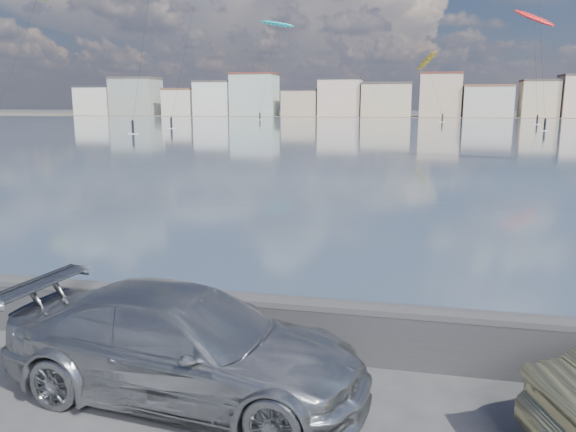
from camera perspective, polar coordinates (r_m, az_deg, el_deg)
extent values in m
plane|color=#333335|center=(8.21, -13.90, -20.56)|extent=(700.00, 700.00, 0.00)
cube|color=#2F3E55|center=(97.83, 10.76, 8.65)|extent=(500.00, 177.00, 0.00)
cube|color=#4C473D|center=(206.25, 11.83, 9.93)|extent=(500.00, 60.00, 0.00)
cube|color=#28282B|center=(10.22, -7.21, -10.85)|extent=(400.00, 0.35, 0.90)
cylinder|color=#28282B|center=(10.06, -7.27, -8.47)|extent=(400.00, 0.36, 0.36)
cube|color=silver|center=(224.10, -18.74, 10.95)|extent=(14.00, 11.00, 10.00)
cube|color=#2D2D33|center=(224.18, -18.83, 12.31)|extent=(14.28, 11.22, 0.60)
cube|color=gray|center=(216.55, -15.18, 11.56)|extent=(16.00, 12.00, 13.00)
cube|color=#4C423D|center=(216.72, -15.28, 13.35)|extent=(16.32, 12.24, 0.60)
cube|color=silver|center=(209.05, -10.82, 11.22)|extent=(11.00, 10.00, 9.00)
cube|color=brown|center=(209.11, -10.87, 12.54)|extent=(11.22, 10.20, 0.60)
cube|color=white|center=(204.29, -7.41, 11.68)|extent=(13.00, 11.00, 11.50)
cube|color=#4C423D|center=(204.42, -7.45, 13.37)|extent=(13.26, 11.22, 0.60)
cube|color=#B7C6BC|center=(199.85, -3.42, 12.12)|extent=(15.00, 12.00, 14.00)
cube|color=brown|center=(200.09, -3.44, 14.21)|extent=(15.30, 12.24, 0.60)
cube|color=#CCB293|center=(195.96, 1.33, 11.35)|extent=(12.00, 10.00, 8.50)
cube|color=#2D2D33|center=(196.01, 1.34, 12.68)|extent=(12.24, 10.20, 0.60)
cube|color=beige|center=(193.78, 5.33, 11.82)|extent=(14.00, 11.00, 12.00)
cube|color=#2D2D33|center=(193.94, 5.37, 13.68)|extent=(14.28, 11.22, 0.60)
cube|color=beige|center=(192.41, 10.01, 11.48)|extent=(16.00, 13.00, 10.50)
cube|color=#4C423D|center=(192.52, 10.06, 13.13)|extent=(16.32, 13.26, 0.60)
cube|color=#CCB293|center=(192.35, 15.19, 11.71)|extent=(13.00, 10.00, 13.50)
cube|color=brown|center=(192.57, 15.30, 13.80)|extent=(13.26, 10.20, 0.60)
cube|color=beige|center=(193.47, 19.53, 10.86)|extent=(15.00, 12.00, 9.50)
cube|color=brown|center=(193.54, 19.63, 12.35)|extent=(15.30, 12.24, 0.60)
cube|color=beige|center=(195.86, 24.12, 10.75)|extent=(11.00, 9.00, 11.00)
cube|color=#4C423D|center=(195.98, 24.26, 12.44)|extent=(11.22, 9.18, 0.60)
imported|color=#A4A7AB|center=(8.63, -10.37, -12.74)|extent=(5.71, 2.80, 1.60)
ellipsoid|color=red|center=(142.63, 23.74, 17.94)|extent=(9.63, 3.56, 5.47)
cube|color=white|center=(128.80, 23.96, 8.51)|extent=(1.40, 0.42, 0.08)
cylinder|color=black|center=(128.77, 23.99, 8.91)|extent=(0.36, 0.36, 1.70)
sphere|color=black|center=(128.75, 24.02, 9.31)|extent=(0.28, 0.28, 0.28)
cylinder|color=black|center=(135.29, 23.87, 13.73)|extent=(0.14, 12.92, 21.61)
cube|color=white|center=(99.37, 24.60, 7.90)|extent=(1.40, 0.42, 0.08)
cylinder|color=black|center=(99.34, 24.64, 8.41)|extent=(0.36, 0.36, 1.70)
sphere|color=black|center=(99.31, 24.68, 8.93)|extent=(0.28, 0.28, 0.28)
cylinder|color=black|center=(104.26, 24.18, 18.60)|extent=(2.94, 8.58, 35.69)
ellipsoid|color=#BF8C19|center=(152.25, 13.91, 15.05)|extent=(6.17, 7.45, 5.17)
cube|color=white|center=(137.78, 15.39, 9.20)|extent=(1.40, 0.42, 0.08)
cylinder|color=black|center=(137.76, 15.41, 9.57)|extent=(0.36, 0.36, 1.70)
sphere|color=black|center=(137.74, 15.43, 9.94)|extent=(0.28, 0.28, 0.28)
cylinder|color=black|center=(144.83, 14.63, 12.51)|extent=(3.97, 14.31, 13.65)
ellipsoid|color=#19BFBF|center=(166.23, -1.08, 18.92)|extent=(10.06, 3.12, 2.96)
cube|color=white|center=(151.07, -2.87, 9.74)|extent=(1.40, 0.42, 0.08)
cylinder|color=black|center=(151.05, -2.88, 10.08)|extent=(0.36, 0.36, 1.70)
sphere|color=black|center=(151.03, -2.88, 10.42)|extent=(0.28, 0.28, 0.28)
cylinder|color=black|center=(158.16, -1.95, 14.78)|extent=(1.39, 14.60, 24.89)
cylinder|color=black|center=(119.00, -25.87, 14.32)|extent=(3.57, 10.73, 22.84)
cube|color=white|center=(84.16, -15.46, 8.07)|extent=(1.40, 0.42, 0.08)
cylinder|color=black|center=(84.12, -15.49, 8.68)|extent=(0.36, 0.36, 1.70)
sphere|color=black|center=(84.09, -15.52, 9.29)|extent=(0.28, 0.28, 0.28)
cylinder|color=black|center=(87.72, -14.16, 19.35)|extent=(2.43, 7.42, 31.36)
cube|color=white|center=(100.99, -11.75, 8.72)|extent=(1.40, 0.42, 0.08)
cylinder|color=black|center=(100.95, -11.77, 9.23)|extent=(0.36, 0.36, 1.70)
sphere|color=black|center=(100.93, -11.80, 9.74)|extent=(0.28, 0.28, 0.28)
cylinder|color=black|center=(107.20, -9.73, 19.43)|extent=(3.82, 12.94, 36.67)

